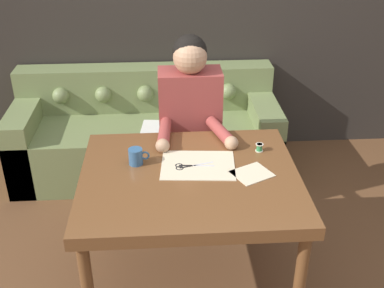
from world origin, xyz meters
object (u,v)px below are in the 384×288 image
at_px(dining_table, 190,187).
at_px(person, 190,134).
at_px(thread_spool, 259,147).
at_px(couch, 147,135).
at_px(scissors, 188,166).
at_px(mug, 136,156).

relative_size(dining_table, person, 0.86).
bearing_deg(thread_spool, person, 130.18).
distance_m(dining_table, couch, 1.44).
relative_size(person, scissors, 6.24).
xyz_separation_m(couch, scissors, (0.26, -1.28, 0.48)).
distance_m(couch, mug, 1.34).
height_order(person, thread_spool, person).
bearing_deg(dining_table, couch, 101.14).
bearing_deg(couch, thread_spool, -59.41).
xyz_separation_m(dining_table, thread_spool, (0.41, 0.22, 0.10)).
distance_m(mug, thread_spool, 0.69).
bearing_deg(mug, scissors, -10.16).
bearing_deg(thread_spool, mug, -172.16).
height_order(person, mug, person).
bearing_deg(dining_table, mug, 155.99).
xyz_separation_m(person, thread_spool, (0.36, -0.43, 0.13)).
xyz_separation_m(scissors, mug, (-0.27, 0.05, 0.04)).
bearing_deg(scissors, couch, 101.46).
height_order(dining_table, couch, couch).
relative_size(couch, person, 1.56).
xyz_separation_m(mug, thread_spool, (0.69, 0.09, -0.02)).
bearing_deg(person, thread_spool, -49.82).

